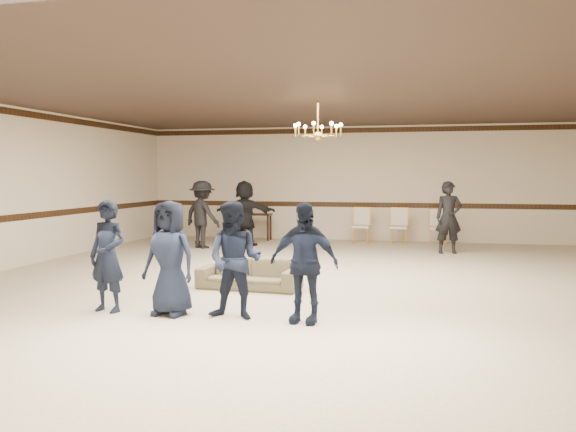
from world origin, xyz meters
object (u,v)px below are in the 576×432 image
at_px(chandelier, 318,118).
at_px(banquet_chair_left, 361,226).
at_px(adult_mid, 245,213).
at_px(banquet_chair_right, 438,227).
at_px(boy_d, 304,263).
at_px(console_table, 256,227).
at_px(adult_left, 202,214).
at_px(adult_right, 449,217).
at_px(boy_b, 170,258).
at_px(banquet_chair_mid, 399,227).
at_px(boy_c, 235,260).
at_px(boy_a, 108,256).
at_px(settee, 249,274).

xyz_separation_m(chandelier, banquet_chair_left, (0.26, 5.18, -2.40)).
xyz_separation_m(adult_mid, banquet_chair_right, (4.89, 1.17, -0.37)).
bearing_deg(boy_d, chandelier, 105.24).
height_order(adult_mid, console_table, adult_mid).
xyz_separation_m(boy_d, adult_left, (-4.00, 6.89, 0.09)).
xyz_separation_m(chandelier, banquet_chair_right, (2.26, 5.18, -2.40)).
distance_m(adult_right, console_table, 5.52).
xyz_separation_m(boy_b, banquet_chair_mid, (2.60, 8.76, -0.28)).
distance_m(adult_left, banquet_chair_right, 6.10).
bearing_deg(banquet_chair_left, console_table, 178.38).
xyz_separation_m(boy_c, banquet_chair_mid, (1.70, 8.76, -0.28)).
distance_m(boy_a, adult_mid, 7.60).
xyz_separation_m(boy_b, adult_left, (-2.20, 6.89, 0.09)).
bearing_deg(banquet_chair_right, boy_d, -106.68).
distance_m(boy_c, banquet_chair_right, 9.17).
bearing_deg(settee, adult_left, 122.17).
xyz_separation_m(boy_a, console_table, (-0.50, 8.96, -0.38)).
relative_size(chandelier, boy_d, 0.62).
bearing_deg(adult_left, boy_a, 125.82).
bearing_deg(settee, boy_c, -75.15).
distance_m(boy_a, adult_right, 8.59).
xyz_separation_m(boy_b, settee, (0.50, 1.99, -0.52)).
bearing_deg(boy_b, boy_d, 8.95).
bearing_deg(adult_right, boy_c, -123.65).
xyz_separation_m(banquet_chair_left, banquet_chair_right, (2.00, 0.00, 0.00)).
bearing_deg(boy_b, banquet_chair_left, 88.62).
xyz_separation_m(boy_c, banquet_chair_left, (0.70, 8.76, -0.28)).
distance_m(boy_b, boy_d, 1.80).
bearing_deg(boy_b, adult_left, 116.64).
bearing_deg(boy_d, banquet_chair_mid, 92.63).
xyz_separation_m(settee, adult_mid, (-1.79, 5.60, 0.61)).
distance_m(adult_left, banquet_chair_mid, 5.16).
bearing_deg(banquet_chair_right, adult_left, -167.20).
bearing_deg(banquet_chair_mid, banquet_chair_right, 3.36).
xyz_separation_m(adult_mid, banquet_chair_mid, (3.89, 1.17, -0.37)).
height_order(adult_left, banquet_chair_right, adult_left).
bearing_deg(chandelier, boy_c, -96.94).
bearing_deg(chandelier, boy_b, -110.48).
height_order(boy_b, banquet_chair_mid, boy_b).
distance_m(chandelier, banquet_chair_right, 6.15).
bearing_deg(boy_b, adult_mid, 108.65).
xyz_separation_m(chandelier, settee, (-0.84, -1.59, -2.63)).
relative_size(adult_mid, console_table, 1.89).
distance_m(boy_d, settee, 2.43).
height_order(boy_c, banquet_chair_mid, boy_c).
relative_size(adult_mid, banquet_chair_left, 1.79).
distance_m(settee, adult_right, 6.19).
relative_size(boy_c, adult_left, 0.89).
distance_m(boy_b, adult_mid, 7.70).
bearing_deg(adult_right, banquet_chair_left, 132.89).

